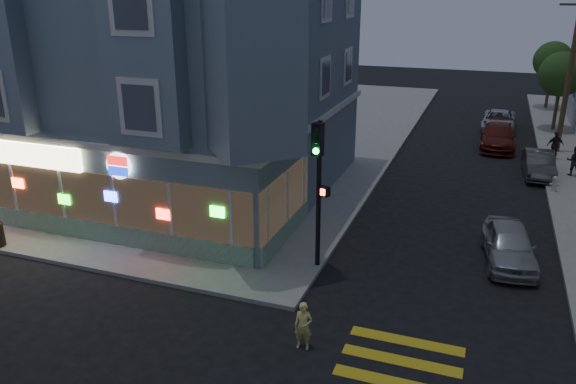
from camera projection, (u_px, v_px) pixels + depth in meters
The scene contains 15 objects.
ground at pixel (176, 328), 16.55m from camera, with size 120.00×120.00×0.00m, color black.
sidewalk_nw at pixel (178, 123), 41.16m from camera, with size 33.00×42.00×0.15m, color gray.
corner_building at pixel (177, 70), 26.17m from camera, with size 14.60×14.60×11.40m.
utility_pole at pixel (570, 73), 32.21m from camera, with size 2.20×0.30×9.00m.
street_tree_near at pixel (562, 74), 37.74m from camera, with size 3.00×3.00×5.30m.
street_tree_far at pixel (553, 61), 44.80m from camera, with size 3.00×3.00×5.30m.
running_child at pixel (303, 326), 15.40m from camera, with size 0.51×0.33×1.40m, color #E5DE75.
pedestrian_a at pixel (574, 161), 29.22m from camera, with size 0.77×0.60×1.57m, color black.
pedestrian_b at pixel (555, 145), 32.06m from camera, with size 0.93×0.39×1.59m, color #25242C.
parked_car_a at pixel (509, 245), 20.26m from camera, with size 1.66×4.13×1.41m, color #A4A7AB.
parked_car_b at pixel (539, 164), 29.58m from camera, with size 1.41×4.04×1.33m, color #3D3F42.
parked_car_c at pixel (498, 136), 34.82m from camera, with size 2.04×5.02×1.46m, color #5C1D15.
parked_car_d at pixel (499, 120), 39.44m from camera, with size 2.16×4.68×1.30m, color #B1B6BC.
traffic_signal at pixel (319, 171), 18.67m from camera, with size 0.65×0.58×5.22m.
fire_hydrant at pixel (555, 183), 27.05m from camera, with size 0.44×0.25×0.76m.
Camera 1 is at (7.96, -12.18, 9.44)m, focal length 35.00 mm.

